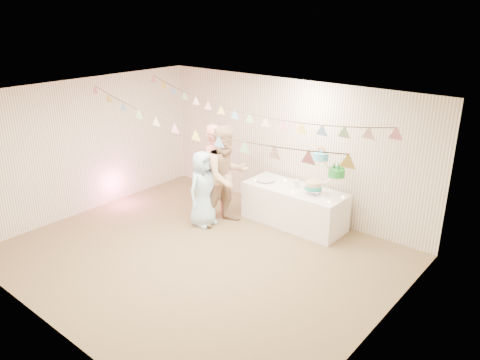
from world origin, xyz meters
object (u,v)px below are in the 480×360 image
Objects in this scene: person_adult_a at (217,173)px; table at (294,206)px; person_adult_b at (227,176)px; cake_stand at (324,172)px; person_child at (204,189)px.

table is at bearing -57.73° from person_adult_a.
table is 1.02× the size of person_adult_b.
person_adult_a is 0.31m from person_adult_b.
cake_stand is at bearing 5.19° from table.
cake_stand is 1.76m from person_adult_b.
person_adult_b is 0.48m from person_child.
person_adult_a reaches higher than cake_stand.
table is at bearing -48.42° from person_child.
person_child is (0.01, -0.39, -0.20)m from person_adult_a.
person_child is at bearing -174.89° from person_adult_a.
person_adult_b is (-0.99, -0.77, 0.58)m from table.
cake_stand reaches higher than table.
table is 1.71m from person_child.
person_adult_a reaches higher than person_child.
person_adult_b is (0.30, -0.08, 0.02)m from person_adult_a.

